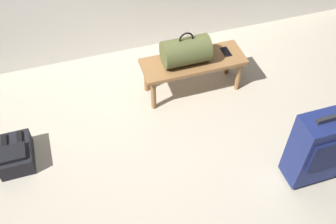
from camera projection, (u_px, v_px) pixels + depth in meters
The scene contains 6 objects.
ground_plane at pixel (157, 159), 3.39m from camera, with size 6.60×6.60×0.00m, color #B2A893.
bench at pixel (193, 65), 3.74m from camera, with size 1.00×0.36×0.38m.
duffel_bag_olive at pixel (186, 51), 3.58m from camera, with size 0.44×0.26×0.34m.
cell_phone at pixel (226, 52), 3.78m from camera, with size 0.07×0.14×0.01m.
suitcase_upright_navy at pixel (317, 148), 2.99m from camera, with size 0.39×0.26×0.75m.
backpack_dark at pixel (15, 154), 3.31m from camera, with size 0.28×0.38×0.21m.
Camera 1 is at (-0.51, -1.92, 2.78)m, focal length 41.52 mm.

